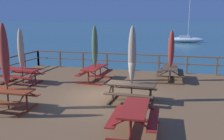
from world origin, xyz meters
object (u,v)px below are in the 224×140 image
object	(u,v)px
picnic_table_mid_left	(95,70)
picnic_table_front_left	(170,70)
patio_umbrella_tall_back_right	(95,46)
patio_umbrella_tall_mid_left	(4,55)
picnic_table_mid_centre	(131,88)
picnic_table_back_right	(134,114)
patio_umbrella_tall_front	(21,49)
patio_umbrella_tall_mid_right	(132,54)
picnic_table_mid_right	(21,73)
picnic_table_front_right	(7,95)
patio_umbrella_short_mid	(171,49)
sailboat_distant	(186,39)

from	to	relation	value
picnic_table_mid_left	picnic_table_front_left	distance (m)	4.08
picnic_table_mid_left	patio_umbrella_tall_back_right	size ratio (longest dim) A/B	0.73
patio_umbrella_tall_mid_left	picnic_table_mid_centre	bearing A→B (deg)	25.95
picnic_table_back_right	patio_umbrella_tall_mid_left	distance (m)	5.15
picnic_table_back_right	patio_umbrella_tall_front	size ratio (longest dim) A/B	0.69
picnic_table_back_right	patio_umbrella_tall_mid_right	size ratio (longest dim) A/B	0.64
picnic_table_mid_left	patio_umbrella_tall_back_right	xyz separation A→B (m)	(0.04, -0.06, 1.32)
picnic_table_back_right	patio_umbrella_tall_mid_right	bearing A→B (deg)	102.75
picnic_table_back_right	picnic_table_mid_right	bearing A→B (deg)	147.78
picnic_table_mid_right	picnic_table_front_right	bearing A→B (deg)	-63.12
picnic_table_back_right	patio_umbrella_tall_mid_left	size ratio (longest dim) A/B	0.62
picnic_table_front_left	patio_umbrella_short_mid	world-z (taller)	patio_umbrella_short_mid
picnic_table_mid_left	patio_umbrella_short_mid	world-z (taller)	patio_umbrella_short_mid
patio_umbrella_tall_mid_left	sailboat_distant	xyz separation A→B (m)	(6.61, 39.42, -2.40)
picnic_table_mid_left	sailboat_distant	distance (m)	34.71
picnic_table_mid_right	patio_umbrella_short_mid	world-z (taller)	patio_umbrella_short_mid
picnic_table_front_right	patio_umbrella_tall_front	bearing A→B (deg)	116.14
picnic_table_back_right	picnic_table_mid_right	world-z (taller)	same
patio_umbrella_tall_back_right	patio_umbrella_tall_mid_left	xyz separation A→B (m)	(-1.69, -5.02, 0.14)
picnic_table_back_right	patio_umbrella_short_mid	bearing A→B (deg)	84.19
picnic_table_front_left	patio_umbrella_tall_front	xyz separation A→B (m)	(-7.38, -2.60, 1.25)
picnic_table_front_left	patio_umbrella_tall_mid_left	distance (m)	8.47
picnic_table_back_right	patio_umbrella_tall_front	xyz separation A→B (m)	(-6.69, 4.27, 1.25)
patio_umbrella_tall_back_right	patio_umbrella_tall_front	distance (m)	3.77
patio_umbrella_short_mid	picnic_table_front_right	bearing A→B (deg)	-132.27
patio_umbrella_short_mid	sailboat_distant	size ratio (longest dim) A/B	0.35
picnic_table_back_right	sailboat_distant	bearing A→B (deg)	87.54
picnic_table_mid_right	patio_umbrella_tall_mid_right	distance (m)	6.43
patio_umbrella_tall_mid_left	patio_umbrella_short_mid	xyz separation A→B (m)	(5.58, 6.14, -0.30)
patio_umbrella_tall_front	picnic_table_mid_left	bearing A→B (deg)	23.29
picnic_table_mid_right	patio_umbrella_tall_mid_right	xyz separation A→B (m)	(6.10, -1.46, 1.39)
picnic_table_mid_left	picnic_table_back_right	xyz separation A→B (m)	(3.24, -5.76, -0.01)
picnic_table_mid_left	picnic_table_back_right	size ratio (longest dim) A/B	1.11
picnic_table_mid_left	picnic_table_front_right	distance (m)	5.38
patio_umbrella_tall_back_right	patio_umbrella_tall_mid_right	bearing A→B (deg)	-48.62
picnic_table_back_right	picnic_table_mid_centre	size ratio (longest dim) A/B	1.00
picnic_table_mid_right	picnic_table_mid_centre	xyz separation A→B (m)	(6.10, -1.50, -0.00)
picnic_table_back_right	patio_umbrella_tall_back_right	distance (m)	6.66
patio_umbrella_short_mid	patio_umbrella_tall_mid_left	bearing A→B (deg)	-132.28
picnic_table_front_right	picnic_table_front_left	distance (m)	8.37
patio_umbrella_tall_mid_left	patio_umbrella_short_mid	distance (m)	8.30
sailboat_distant	patio_umbrella_tall_mid_right	bearing A→B (deg)	-93.60
picnic_table_mid_left	picnic_table_mid_right	xyz separation A→B (m)	(-3.49, -1.52, -0.00)
picnic_table_mid_centre	patio_umbrella_tall_mid_right	bearing A→B (deg)	87.72
picnic_table_mid_centre	picnic_table_back_right	bearing A→B (deg)	-77.07
picnic_table_mid_left	picnic_table_mid_right	distance (m)	3.81
picnic_table_mid_centre	patio_umbrella_tall_mid_right	xyz separation A→B (m)	(0.00, 0.03, 1.39)
picnic_table_mid_left	picnic_table_front_left	xyz separation A→B (m)	(3.93, 1.12, -0.00)
patio_umbrella_tall_mid_left	patio_umbrella_short_mid	bearing A→B (deg)	47.72
patio_umbrella_tall_back_right	picnic_table_front_right	bearing A→B (deg)	-108.75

